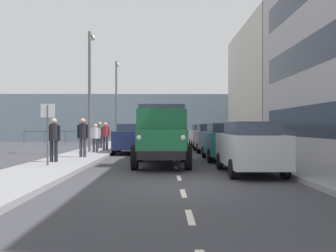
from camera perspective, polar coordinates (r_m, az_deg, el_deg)
ground_plane at (r=18.47m, az=0.84°, el=-4.95°), size 80.00×80.00×0.00m
sidewalk_left at (r=19.13m, az=14.73°, el=-4.56°), size 2.50×37.09×0.15m
sidewalk_right at (r=18.92m, az=-13.22°, el=-4.61°), size 2.50×37.09×0.15m
road_centreline_markings at (r=16.89m, az=0.97°, el=-5.39°), size 0.12×31.47×0.01m
building_far_block at (r=32.40m, az=18.90°, el=5.67°), size 8.91×13.04×9.63m
sea_horizon at (r=39.96m, az=0.10°, el=1.25°), size 80.00×0.80×5.00m
seawall_railing at (r=36.36m, az=0.16°, el=-1.11°), size 28.08×0.08×1.20m
truck_vintage_green at (r=14.89m, az=-0.96°, el=-1.58°), size 2.17×5.64×2.43m
car_silver_kerbside_near at (r=12.80m, az=12.23°, el=-3.10°), size 1.76×4.18×1.72m
car_teal_kerbside_1 at (r=17.69m, az=8.65°, el=-2.26°), size 1.89×4.00×1.72m
car_grey_kerbside_2 at (r=23.35m, az=6.41°, el=-1.73°), size 1.89×4.09×1.72m
car_white_kerbside_3 at (r=28.41m, az=5.17°, el=-1.45°), size 1.76×3.95×1.72m
car_navy_oppositeside_0 at (r=22.03m, az=-5.59°, el=-1.83°), size 1.86×4.15×1.72m
car_maroon_oppositeside_1 at (r=27.70m, az=-4.55°, el=-1.48°), size 1.87×3.97×1.72m
pedestrian_strolling at (r=15.75m, az=-16.93°, el=-1.47°), size 0.53×0.34×1.75m
pedestrian_with_bag at (r=17.94m, az=-12.79°, el=-1.21°), size 0.53×0.34×1.80m
pedestrian_in_dark_coat at (r=21.01m, az=-10.96°, el=-1.45°), size 0.53×0.34×1.57m
pedestrian_couple_b at (r=22.96m, az=-9.48°, el=-1.17°), size 0.53×0.34×1.67m
pedestrian_near_railing at (r=25.16m, az=-10.29°, el=-1.01°), size 0.53×0.34×1.71m
lamp_post_promenade at (r=21.90m, az=-11.73°, el=6.74°), size 0.32×1.14×6.79m
lamp_post_far at (r=32.22m, az=-7.81°, el=4.67°), size 0.32×1.14×6.92m
street_sign at (r=14.41m, az=-17.78°, el=0.38°), size 0.50×0.07×2.25m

